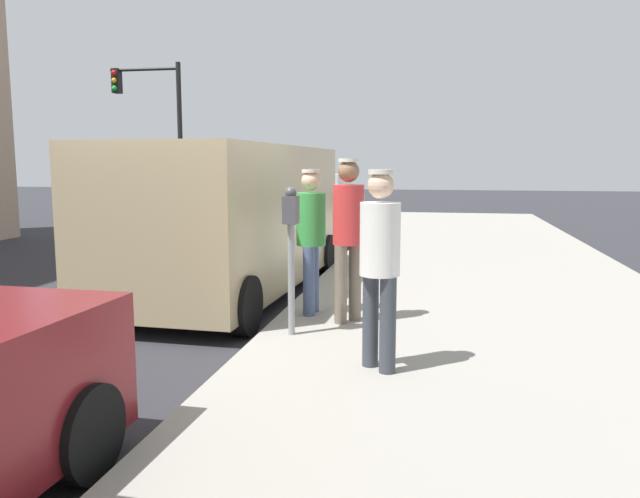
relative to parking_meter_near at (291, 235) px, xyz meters
The scene contains 9 objects.
ground_plane 1.98m from the parking_meter_near, 148.51° to the left, with size 80.00×80.00×0.00m, color #2D2D33.
sidewalk_slab 2.56m from the parking_meter_near, 21.04° to the left, with size 5.00×32.00×0.15m, color #9E998E.
parking_meter_near is the anchor object (origin of this frame).
pedestrian_in_green 0.94m from the parking_meter_near, 89.37° to the left, with size 0.34×0.36×1.69m.
pedestrian_in_white 1.35m from the parking_meter_near, 42.85° to the right, with size 0.34×0.34×1.70m.
pedestrian_in_red 0.81m from the parking_meter_near, 52.49° to the left, with size 0.34×0.34×1.81m.
parked_van 2.89m from the parking_meter_near, 121.22° to the left, with size 2.30×5.27×2.15m.
parked_sedan_ahead 9.37m from the parking_meter_near, 99.94° to the left, with size 2.05×4.45×1.65m.
traffic_light_corner 15.85m from the parking_meter_near, 120.31° to the left, with size 2.48×0.42×5.20m.
Camera 1 is at (2.83, -6.89, 1.90)m, focal length 34.85 mm.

